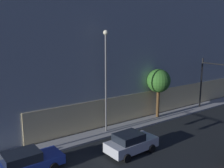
{
  "coord_description": "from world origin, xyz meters",
  "views": [
    {
      "loc": [
        -5.16,
        -11.39,
        8.73
      ],
      "look_at": [
        6.57,
        4.98,
        4.86
      ],
      "focal_mm": 39.76,
      "sensor_mm": 36.0,
      "label": 1
    }
  ],
  "objects_px": {
    "modern_building": "(123,39)",
    "car_silver": "(131,143)",
    "street_lamp_sidewalk": "(106,71)",
    "sidewalk_tree": "(159,81)",
    "car_blue": "(26,162)",
    "traffic_light_far_corner": "(211,76)"
  },
  "relations": [
    {
      "from": "modern_building",
      "to": "car_silver",
      "type": "distance_m",
      "value": 20.73
    },
    {
      "from": "modern_building",
      "to": "street_lamp_sidewalk",
      "type": "xyz_separation_m",
      "value": [
        -10.61,
        -11.11,
        -2.55
      ]
    },
    {
      "from": "sidewalk_tree",
      "to": "modern_building",
      "type": "bearing_deg",
      "value": 71.25
    },
    {
      "from": "sidewalk_tree",
      "to": "car_silver",
      "type": "height_order",
      "value": "sidewalk_tree"
    },
    {
      "from": "sidewalk_tree",
      "to": "car_blue",
      "type": "distance_m",
      "value": 15.67
    },
    {
      "from": "street_lamp_sidewalk",
      "to": "car_blue",
      "type": "relative_size",
      "value": 1.98
    },
    {
      "from": "traffic_light_far_corner",
      "to": "street_lamp_sidewalk",
      "type": "distance_m",
      "value": 14.1
    },
    {
      "from": "modern_building",
      "to": "sidewalk_tree",
      "type": "relative_size",
      "value": 7.65
    },
    {
      "from": "sidewalk_tree",
      "to": "car_silver",
      "type": "xyz_separation_m",
      "value": [
        -7.71,
        -4.71,
        -3.24
      ]
    },
    {
      "from": "traffic_light_far_corner",
      "to": "car_silver",
      "type": "height_order",
      "value": "traffic_light_far_corner"
    },
    {
      "from": "car_blue",
      "to": "car_silver",
      "type": "height_order",
      "value": "car_silver"
    },
    {
      "from": "street_lamp_sidewalk",
      "to": "sidewalk_tree",
      "type": "relative_size",
      "value": 1.75
    },
    {
      "from": "street_lamp_sidewalk",
      "to": "car_blue",
      "type": "xyz_separation_m",
      "value": [
        -8.13,
        -2.7,
        -5.01
      ]
    },
    {
      "from": "sidewalk_tree",
      "to": "car_silver",
      "type": "distance_m",
      "value": 9.6
    },
    {
      "from": "street_lamp_sidewalk",
      "to": "car_silver",
      "type": "relative_size",
      "value": 2.21
    },
    {
      "from": "car_blue",
      "to": "modern_building",
      "type": "bearing_deg",
      "value": 36.38
    },
    {
      "from": "street_lamp_sidewalk",
      "to": "traffic_light_far_corner",
      "type": "bearing_deg",
      "value": -5.72
    },
    {
      "from": "traffic_light_far_corner",
      "to": "car_blue",
      "type": "height_order",
      "value": "traffic_light_far_corner"
    },
    {
      "from": "modern_building",
      "to": "street_lamp_sidewalk",
      "type": "height_order",
      "value": "modern_building"
    },
    {
      "from": "car_blue",
      "to": "street_lamp_sidewalk",
      "type": "bearing_deg",
      "value": 18.35
    },
    {
      "from": "car_blue",
      "to": "car_silver",
      "type": "distance_m",
      "value": 7.55
    },
    {
      "from": "traffic_light_far_corner",
      "to": "car_blue",
      "type": "xyz_separation_m",
      "value": [
        -22.06,
        -1.3,
        -3.36
      ]
    }
  ]
}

